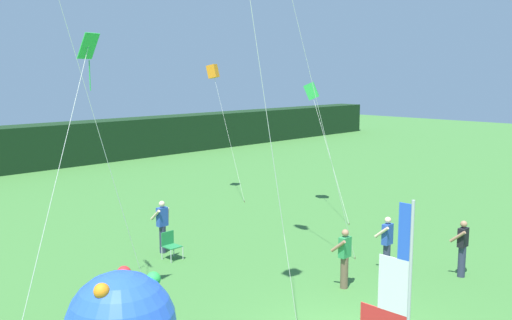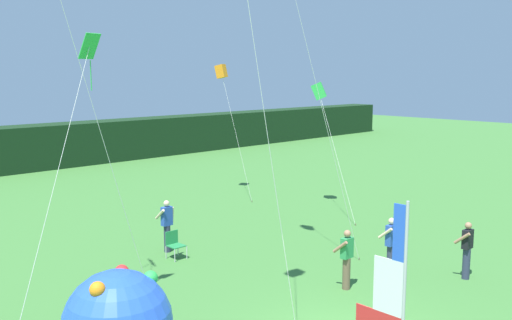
# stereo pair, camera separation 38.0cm
# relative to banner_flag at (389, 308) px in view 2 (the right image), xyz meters

# --- Properties ---
(banner_flag) EXTENTS (0.06, 1.03, 3.84)m
(banner_flag) POSITION_rel_banner_flag_xyz_m (0.00, 0.00, 0.00)
(banner_flag) COLOR #B7B7BC
(banner_flag) RESTS_ON ground
(person_near_banner) EXTENTS (0.55, 0.48, 1.78)m
(person_near_banner) POSITION_rel_banner_flag_xyz_m (2.37, 10.17, -0.89)
(person_near_banner) COLOR #2D334C
(person_near_banner) RESTS_ON ground
(person_mid_field) EXTENTS (0.55, 0.48, 1.67)m
(person_mid_field) POSITION_rel_banner_flag_xyz_m (6.14, 3.87, -0.95)
(person_mid_field) COLOR #2D334C
(person_mid_field) RESTS_ON ground
(person_far_left) EXTENTS (0.55, 0.48, 1.70)m
(person_far_left) POSITION_rel_banner_flag_xyz_m (3.99, 3.91, -0.93)
(person_far_left) COLOR brown
(person_far_left) RESTS_ON ground
(person_far_right) EXTENTS (0.55, 0.48, 1.71)m
(person_far_right) POSITION_rel_banner_flag_xyz_m (7.17, 1.95, -0.92)
(person_far_right) COLOR #2D334C
(person_far_right) RESTS_ON ground
(folding_chair) EXTENTS (0.51, 0.51, 0.89)m
(folding_chair) POSITION_rel_banner_flag_xyz_m (2.15, 9.46, -1.33)
(folding_chair) COLOR #BCBCC1
(folding_chair) RESTS_ON ground
(kite_orange_box_1) EXTENTS (0.59, 2.73, 6.41)m
(kite_orange_box_1) POSITION_rel_banner_flag_xyz_m (9.82, 15.95, 4.19)
(kite_orange_box_1) COLOR brown
(kite_orange_box_1) RESTS_ON ground
(kite_green_diamond_2) EXTENTS (3.33, 1.95, 6.90)m
(kite_green_diamond_2) POSITION_rel_banner_flag_xyz_m (-2.09, 6.92, 4.20)
(kite_green_diamond_2) COLOR brown
(kite_green_diamond_2) RESTS_ON ground
(kite_green_box_4) EXTENTS (1.66, 3.46, 5.61)m
(kite_green_box_4) POSITION_rel_banner_flag_xyz_m (10.95, 10.77, 3.35)
(kite_green_box_4) COLOR brown
(kite_green_box_4) RESTS_ON ground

